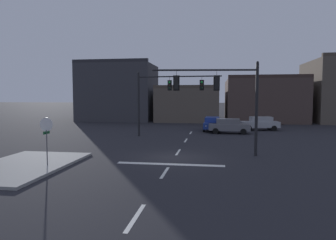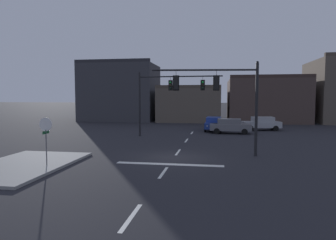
% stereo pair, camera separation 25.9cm
% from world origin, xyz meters
% --- Properties ---
extents(ground_plane, '(400.00, 400.00, 0.00)m').
position_xyz_m(ground_plane, '(0.00, 0.00, 0.00)').
color(ground_plane, '#232328').
extents(sidewalk_near_corner, '(5.00, 8.00, 0.15)m').
position_xyz_m(sidewalk_near_corner, '(-8.22, -4.00, 0.07)').
color(sidewalk_near_corner, gray).
rests_on(sidewalk_near_corner, ground).
extents(stop_bar_paint, '(6.40, 0.50, 0.01)m').
position_xyz_m(stop_bar_paint, '(0.00, -2.00, 0.00)').
color(stop_bar_paint, silver).
rests_on(stop_bar_paint, ground).
extents(lane_centreline, '(0.16, 26.40, 0.01)m').
position_xyz_m(lane_centreline, '(0.00, 2.00, 0.00)').
color(lane_centreline, silver).
rests_on(lane_centreline, ground).
extents(signal_mast_near_side, '(7.04, 0.96, 6.35)m').
position_xyz_m(signal_mast_near_side, '(3.26, 1.20, 4.28)').
color(signal_mast_near_side, black).
rests_on(signal_mast_near_side, ground).
extents(signal_mast_far_side, '(8.36, 0.50, 6.50)m').
position_xyz_m(signal_mast_far_side, '(-2.51, 10.29, 4.47)').
color(signal_mast_far_side, black).
rests_on(signal_mast_far_side, ground).
extents(stop_sign, '(0.76, 0.64, 2.83)m').
position_xyz_m(stop_sign, '(-6.66, -3.98, 2.14)').
color(stop_sign, '#56565B').
rests_on(stop_sign, ground).
extents(car_lot_nearside, '(4.60, 2.32, 1.61)m').
position_xyz_m(car_lot_nearside, '(8.03, 17.98, 0.86)').
color(car_lot_nearside, '#9EA0A5').
rests_on(car_lot_nearside, ground).
extents(car_lot_middle, '(2.08, 4.52, 1.61)m').
position_xyz_m(car_lot_middle, '(2.34, 16.56, 0.86)').
color(car_lot_middle, navy).
rests_on(car_lot_middle, ground).
extents(car_lot_farside, '(4.50, 2.02, 1.61)m').
position_xyz_m(car_lot_farside, '(4.16, 14.11, 0.86)').
color(car_lot_farside, slate).
rests_on(car_lot_farside, ground).
extents(building_row, '(56.22, 13.22, 10.20)m').
position_xyz_m(building_row, '(8.96, 31.74, 4.14)').
color(building_row, '#38383D').
rests_on(building_row, ground).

